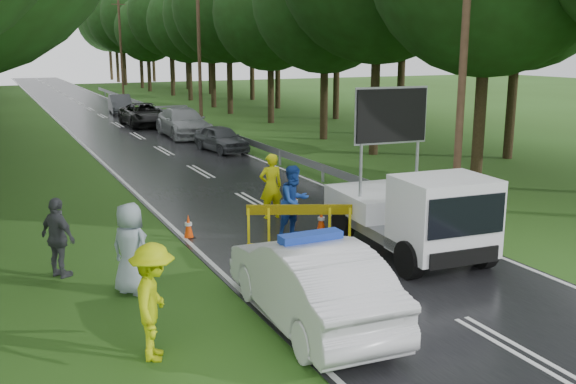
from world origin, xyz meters
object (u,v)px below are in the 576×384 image
queue_car_third (144,115)px  police_sedan (310,282)px  officer (271,186)px  queue_car_fourth (120,104)px  work_truck (414,212)px  barrier (299,215)px  queue_car_first (221,139)px  civilian (294,201)px  queue_car_second (183,123)px

queue_car_third → police_sedan: bearing=-98.6°
police_sedan → officer: size_ratio=2.49×
officer → queue_car_fourth: officer is taller
work_truck → officer: bearing=115.6°
police_sedan → barrier: (1.92, 4.34, 0.05)m
queue_car_first → civilian: bearing=-109.7°
work_truck → queue_car_second: 23.52m
barrier → queue_car_second: bearing=106.0°
police_sedan → queue_car_second: 26.51m
civilian → queue_car_third: 26.83m
work_truck → barrier: 2.97m
police_sedan → queue_car_fourth: (4.38, 40.80, -0.09)m
work_truck → queue_car_third: 29.50m
queue_car_fourth → barrier: bearing=-88.7°
queue_car_fourth → civilian: bearing=-88.3°
queue_car_first → queue_car_third: 12.05m
queue_car_second → queue_car_third: size_ratio=1.05×
officer → queue_car_first: (2.92, 12.76, -0.36)m
civilian → queue_car_first: civilian is taller
queue_car_first → queue_car_second: (-0.18, 6.00, 0.17)m
civilian → queue_car_fourth: (2.17, 35.55, -0.27)m
queue_car_first → queue_car_second: 6.01m
queue_car_second → police_sedan: bearing=-100.5°
queue_car_third → work_truck: bearing=-91.0°
police_sedan → work_truck: work_truck is taller
officer → civilian: 2.00m
work_truck → queue_car_fourth: work_truck is taller
officer → civilian: size_ratio=1.01×
queue_car_second → queue_car_first: bearing=-87.6°
queue_car_third → queue_car_fourth: bearing=88.0°
civilian → queue_car_fourth: size_ratio=0.45×
police_sedan → queue_car_first: size_ratio=1.32×
civilian → queue_car_fourth: 35.62m
civilian → queue_car_third: bearing=70.1°
queue_car_first → queue_car_second: size_ratio=0.67×
police_sedan → civilian: 5.70m
civilian → police_sedan: bearing=-128.4°
officer → queue_car_second: officer is taller
work_truck → police_sedan: bearing=-145.0°
officer → queue_car_fourth: 33.61m
queue_car_second → queue_car_third: (-0.89, 6.00, -0.07)m
police_sedan → queue_car_third: bearing=-94.3°
queue_car_third → officer: bearing=-95.3°
police_sedan → queue_car_fourth: bearing=-92.9°
queue_car_third → queue_car_fourth: queue_car_third is taller
barrier → queue_car_second: size_ratio=0.45×
barrier → officer: 2.95m
police_sedan → work_truck: (4.24, 2.51, 0.29)m
barrier → civilian: 0.97m
officer → queue_car_third: (1.85, 24.76, -0.27)m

